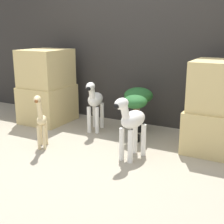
{
  "coord_description": "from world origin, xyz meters",
  "views": [
    {
      "loc": [
        1.71,
        -2.5,
        1.33
      ],
      "look_at": [
        0.05,
        0.62,
        0.37
      ],
      "focal_mm": 50.0,
      "sensor_mm": 36.0,
      "label": 1
    }
  ],
  "objects_px": {
    "zebra_left": "(95,101)",
    "giraffe_figurine": "(41,118)",
    "potted_palm_front": "(135,106)",
    "potted_palm_back": "(138,99)",
    "zebra_right": "(131,122)"
  },
  "relations": [
    {
      "from": "giraffe_figurine",
      "to": "potted_palm_front",
      "type": "bearing_deg",
      "value": 40.19
    },
    {
      "from": "zebra_left",
      "to": "giraffe_figurine",
      "type": "height_order",
      "value": "zebra_left"
    },
    {
      "from": "zebra_left",
      "to": "giraffe_figurine",
      "type": "distance_m",
      "value": 0.85
    },
    {
      "from": "giraffe_figurine",
      "to": "potted_palm_front",
      "type": "xyz_separation_m",
      "value": [
        0.83,
        0.7,
        0.09
      ]
    },
    {
      "from": "zebra_left",
      "to": "potted_palm_front",
      "type": "height_order",
      "value": "zebra_left"
    },
    {
      "from": "potted_palm_front",
      "to": "potted_palm_back",
      "type": "distance_m",
      "value": 0.41
    },
    {
      "from": "zebra_left",
      "to": "potted_palm_back",
      "type": "bearing_deg",
      "value": 27.92
    },
    {
      "from": "potted_palm_front",
      "to": "potted_palm_back",
      "type": "relative_size",
      "value": 0.98
    },
    {
      "from": "zebra_left",
      "to": "giraffe_figurine",
      "type": "xyz_separation_m",
      "value": [
        -0.2,
        -0.82,
        -0.05
      ]
    },
    {
      "from": "zebra_left",
      "to": "giraffe_figurine",
      "type": "relative_size",
      "value": 1.06
    },
    {
      "from": "zebra_right",
      "to": "giraffe_figurine",
      "type": "relative_size",
      "value": 1.06
    },
    {
      "from": "potted_palm_front",
      "to": "potted_palm_back",
      "type": "height_order",
      "value": "potted_palm_back"
    },
    {
      "from": "zebra_right",
      "to": "potted_palm_front",
      "type": "bearing_deg",
      "value": 109.7
    },
    {
      "from": "zebra_left",
      "to": "potted_palm_back",
      "type": "relative_size",
      "value": 1.17
    },
    {
      "from": "zebra_left",
      "to": "potted_palm_back",
      "type": "height_order",
      "value": "zebra_left"
    }
  ]
}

